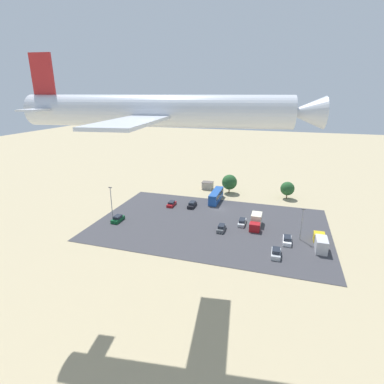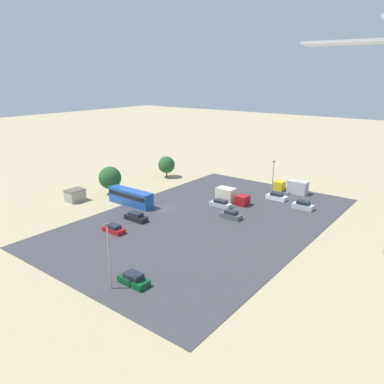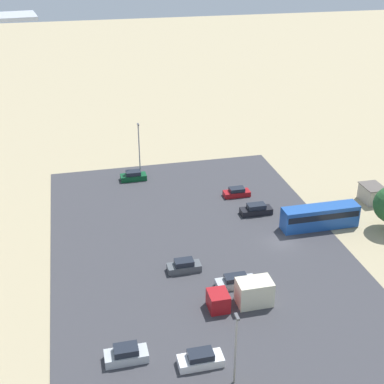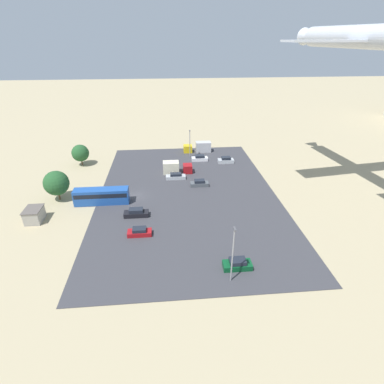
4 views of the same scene
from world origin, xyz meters
TOP-DOWN VIEW (x-y plane):
  - ground_plane at (0.00, 0.00)m, footprint 400.00×400.00m
  - parking_lot_surface at (0.00, 11.25)m, footprint 59.52×38.23m
  - shed_building at (8.25, -18.07)m, footprint 3.91×3.04m
  - bus at (2.60, -6.67)m, footprint 2.53×11.01m
  - parked_car_0 at (-3.51, 14.24)m, footprint 1.72×4.15m
  - parked_car_1 at (14.61, 1.73)m, footprint 1.80×4.16m
  - parked_car_2 at (-19.33, 16.10)m, footprint 1.88×4.43m
  - parked_car_3 at (-7.94, 8.97)m, footprint 1.73×4.73m
  - parked_car_4 at (8.33, 0.71)m, footprint 1.81×4.69m
  - parked_car_5 at (24.33, 16.80)m, footprint 1.96×4.30m
  - parked_car_6 at (-17.10, 23.03)m, footprint 1.93×4.26m
  - parked_truck_0 at (-26.38, 16.65)m, footprint 2.39×8.07m
  - parked_truck_1 at (-11.51, 9.13)m, footprint 2.57×7.26m
  - tree_near_shed at (0.06, -16.03)m, footprint 5.15×5.15m
  - tree_apron_mid at (-19.03, -15.72)m, footprint 4.45×4.45m
  - light_pole_lot_centre at (-22.21, 13.60)m, footprint 0.90×0.28m
  - light_pole_lot_edge at (26.84, 15.30)m, footprint 0.90×0.28m

SIDE VIEW (x-z plane):
  - ground_plane at x=0.00m, z-range 0.00..0.00m
  - parking_lot_surface at x=0.00m, z-range 0.00..0.08m
  - parked_car_1 at x=14.61m, z-range -0.04..1.37m
  - parked_car_3 at x=-7.94m, z-range -0.04..1.39m
  - parked_car_0 at x=-3.51m, z-range -0.05..1.48m
  - parked_car_2 at x=-19.33m, z-range -0.05..1.49m
  - parked_car_5 at x=24.33m, z-range -0.05..1.52m
  - parked_car_4 at x=8.33m, z-range -0.05..1.54m
  - parked_car_6 at x=-17.10m, z-range -0.06..1.60m
  - shed_building at x=8.25m, z-range 0.01..2.63m
  - parked_truck_1 at x=-11.51m, z-range -0.05..2.93m
  - parked_truck_0 at x=-26.38m, z-range -0.05..2.93m
  - bus at x=2.60m, z-range 0.20..3.43m
  - tree_apron_mid at x=-19.03m, z-range 0.59..6.22m
  - tree_near_shed at x=0.06m, z-range 0.63..7.04m
  - light_pole_lot_centre at x=-22.21m, z-range 0.51..8.30m
  - light_pole_lot_edge at x=26.84m, z-range 0.51..9.43m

